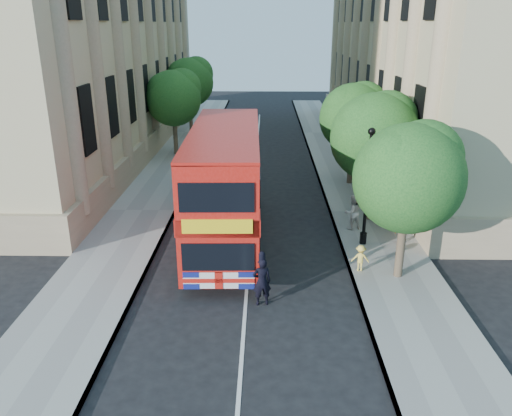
# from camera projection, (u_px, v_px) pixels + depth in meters

# --- Properties ---
(ground) EXTENTS (120.00, 120.00, 0.00)m
(ground) POSITION_uv_depth(u_px,v_px,m) (244.00, 320.00, 16.58)
(ground) COLOR black
(ground) RESTS_ON ground
(pavement_right) EXTENTS (3.50, 80.00, 0.12)m
(pavement_right) POSITION_uv_depth(u_px,v_px,m) (363.00, 213.00, 25.83)
(pavement_right) COLOR gray
(pavement_right) RESTS_ON ground
(pavement_left) EXTENTS (3.50, 80.00, 0.12)m
(pavement_left) POSITION_uv_depth(u_px,v_px,m) (142.00, 211.00, 26.04)
(pavement_left) COLOR gray
(pavement_left) RESTS_ON ground
(building_right) EXTENTS (12.00, 38.00, 18.00)m
(building_right) POSITION_uv_depth(u_px,v_px,m) (449.00, 27.00, 35.71)
(building_right) COLOR tan
(building_right) RESTS_ON ground
(building_left) EXTENTS (12.00, 38.00, 18.00)m
(building_left) POSITION_uv_depth(u_px,v_px,m) (67.00, 27.00, 36.21)
(building_left) COLOR tan
(building_left) RESTS_ON ground
(tree_right_near) EXTENTS (4.00, 4.00, 6.08)m
(tree_right_near) POSITION_uv_depth(u_px,v_px,m) (410.00, 172.00, 17.84)
(tree_right_near) COLOR #473828
(tree_right_near) RESTS_ON ground
(tree_right_mid) EXTENTS (4.20, 4.20, 6.37)m
(tree_right_mid) POSITION_uv_depth(u_px,v_px,m) (376.00, 133.00, 23.40)
(tree_right_mid) COLOR #473828
(tree_right_mid) RESTS_ON ground
(tree_right_far) EXTENTS (4.00, 4.00, 6.15)m
(tree_right_far) POSITION_uv_depth(u_px,v_px,m) (354.00, 114.00, 29.07)
(tree_right_far) COLOR #473828
(tree_right_far) RESTS_ON ground
(tree_left_far) EXTENTS (4.00, 4.00, 6.30)m
(tree_left_far) POSITION_uv_depth(u_px,v_px,m) (174.00, 95.00, 35.81)
(tree_left_far) COLOR #473828
(tree_left_far) RESTS_ON ground
(tree_left_back) EXTENTS (4.20, 4.20, 6.65)m
(tree_left_back) POSITION_uv_depth(u_px,v_px,m) (190.00, 80.00, 43.22)
(tree_left_back) COLOR #473828
(tree_left_back) RESTS_ON ground
(lamp_post) EXTENTS (0.32, 0.32, 5.16)m
(lamp_post) POSITION_uv_depth(u_px,v_px,m) (367.00, 192.00, 21.24)
(lamp_post) COLOR black
(lamp_post) RESTS_ON pavement_right
(double_decker_bus) EXTENTS (3.14, 10.86, 4.98)m
(double_decker_bus) POSITION_uv_depth(u_px,v_px,m) (226.00, 182.00, 21.74)
(double_decker_bus) COLOR #B3140C
(double_decker_bus) RESTS_ON ground
(box_van) EXTENTS (2.46, 5.59, 3.15)m
(box_van) POSITION_uv_depth(u_px,v_px,m) (219.00, 161.00, 29.83)
(box_van) COLOR black
(box_van) RESTS_ON ground
(police_constable) EXTENTS (0.72, 0.55, 1.78)m
(police_constable) POSITION_uv_depth(u_px,v_px,m) (262.00, 282.00, 17.19)
(police_constable) COLOR black
(police_constable) RESTS_ON ground
(woman_pedestrian) EXTENTS (1.02, 0.93, 1.71)m
(woman_pedestrian) POSITION_uv_depth(u_px,v_px,m) (352.00, 212.00, 23.32)
(woman_pedestrian) COLOR silver
(woman_pedestrian) RESTS_ON pavement_right
(child_a) EXTENTS (0.57, 0.25, 0.97)m
(child_a) POSITION_uv_depth(u_px,v_px,m) (401.00, 233.00, 21.93)
(child_a) COLOR orange
(child_a) RESTS_ON pavement_right
(child_b) EXTENTS (0.73, 0.46, 1.07)m
(child_b) POSITION_uv_depth(u_px,v_px,m) (360.00, 258.00, 19.47)
(child_b) COLOR #FAD555
(child_b) RESTS_ON pavement_right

